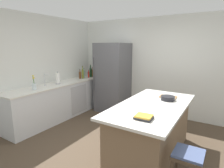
% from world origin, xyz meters
% --- Properties ---
extents(ground_plane, '(7.20, 7.20, 0.00)m').
position_xyz_m(ground_plane, '(0.00, 0.00, 0.00)').
color(ground_plane, '#4C3D2D').
extents(wall_rear, '(6.00, 0.10, 2.60)m').
position_xyz_m(wall_rear, '(0.00, 2.25, 1.30)').
color(wall_rear, silver).
rests_on(wall_rear, ground_plane).
extents(wall_left, '(0.10, 6.00, 2.60)m').
position_xyz_m(wall_left, '(-2.45, 0.00, 1.30)').
color(wall_left, silver).
rests_on(wall_left, ground_plane).
extents(counter_run_left, '(0.64, 2.96, 0.91)m').
position_xyz_m(counter_run_left, '(-2.09, 0.64, 0.46)').
color(counter_run_left, silver).
rests_on(counter_run_left, ground_plane).
extents(kitchen_island, '(1.00, 2.01, 0.91)m').
position_xyz_m(kitchen_island, '(0.54, 0.23, 0.46)').
color(kitchen_island, '#7A6047').
rests_on(kitchen_island, ground_plane).
extents(refrigerator, '(0.84, 0.79, 1.93)m').
position_xyz_m(refrigerator, '(-1.22, 1.82, 0.97)').
color(refrigerator, '#56565B').
rests_on(refrigerator, ground_plane).
extents(bar_stool, '(0.36, 0.36, 0.63)m').
position_xyz_m(bar_stool, '(1.25, -0.43, 0.51)').
color(bar_stool, '#473828').
rests_on(bar_stool, ground_plane).
extents(sink_faucet, '(0.15, 0.05, 0.30)m').
position_xyz_m(sink_faucet, '(-2.14, 0.23, 1.07)').
color(sink_faucet, silver).
rests_on(sink_faucet, counter_run_left).
extents(flower_vase, '(0.09, 0.09, 0.32)m').
position_xyz_m(flower_vase, '(-2.02, -0.15, 1.01)').
color(flower_vase, silver).
rests_on(flower_vase, counter_run_left).
extents(paper_towel_roll, '(0.14, 0.14, 0.31)m').
position_xyz_m(paper_towel_roll, '(-2.07, 0.57, 1.05)').
color(paper_towel_roll, gray).
rests_on(paper_towel_roll, counter_run_left).
extents(vinegar_bottle, '(0.05, 0.05, 0.27)m').
position_xyz_m(vinegar_bottle, '(-2.03, 2.00, 1.02)').
color(vinegar_bottle, '#994C23').
rests_on(vinegar_bottle, counter_run_left).
extents(whiskey_bottle, '(0.08, 0.08, 0.30)m').
position_xyz_m(whiskey_bottle, '(-1.99, 1.90, 1.03)').
color(whiskey_bottle, brown).
rests_on(whiskey_bottle, counter_run_left).
extents(wine_bottle, '(0.07, 0.07, 0.37)m').
position_xyz_m(wine_bottle, '(-2.01, 1.81, 1.06)').
color(wine_bottle, '#19381E').
rests_on(wine_bottle, counter_run_left).
extents(hot_sauce_bottle, '(0.05, 0.05, 0.23)m').
position_xyz_m(hot_sauce_bottle, '(-2.01, 1.72, 1.00)').
color(hot_sauce_bottle, red).
rests_on(hot_sauce_bottle, counter_run_left).
extents(gin_bottle, '(0.07, 0.07, 0.28)m').
position_xyz_m(gin_bottle, '(-2.11, 1.62, 1.03)').
color(gin_bottle, '#8CB79E').
rests_on(gin_bottle, counter_run_left).
extents(olive_oil_bottle, '(0.06, 0.06, 0.37)m').
position_xyz_m(olive_oil_bottle, '(-2.07, 1.52, 1.06)').
color(olive_oil_bottle, olive).
rests_on(olive_oil_bottle, counter_run_left).
extents(syrup_bottle, '(0.07, 0.07, 0.28)m').
position_xyz_m(syrup_bottle, '(-2.09, 1.42, 1.02)').
color(syrup_bottle, '#5B3319').
rests_on(syrup_bottle, counter_run_left).
extents(cookbook_stack, '(0.23, 0.20, 0.05)m').
position_xyz_m(cookbook_stack, '(0.66, -0.42, 0.94)').
color(cookbook_stack, '#2D2D33').
rests_on(cookbook_stack, kitchen_island).
extents(mixing_bowl, '(0.24, 0.24, 0.07)m').
position_xyz_m(mixing_bowl, '(0.69, 0.61, 0.95)').
color(mixing_bowl, black).
rests_on(mixing_bowl, kitchen_island).
extents(cutting_board, '(0.32, 0.24, 0.02)m').
position_xyz_m(cutting_board, '(0.64, 0.81, 0.92)').
color(cutting_board, '#9E7042').
rests_on(cutting_board, kitchen_island).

